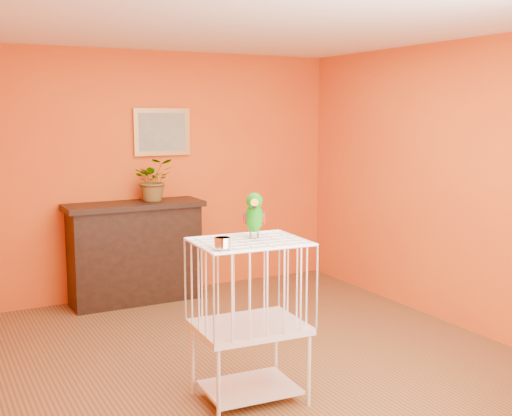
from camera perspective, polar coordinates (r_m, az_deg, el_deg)
ground at (r=5.27m, az=0.39°, el=-13.25°), size 4.50×4.50×0.00m
room_shell at (r=4.91m, az=0.41°, el=4.18°), size 4.50×4.50×4.50m
console_cabinet at (r=6.76m, az=-10.70°, el=-3.88°), size 1.40×0.50×1.04m
potted_plant at (r=6.73m, az=-9.09°, el=2.09°), size 0.47×0.50×0.35m
framed_picture at (r=6.94m, az=-8.35°, el=6.71°), size 0.62×0.04×0.50m
birdcage at (r=4.38m, az=-0.58°, el=-9.81°), size 0.75×0.59×1.11m
feed_cup at (r=3.98m, az=-3.00°, el=-3.13°), size 0.10×0.10×0.07m
parrot at (r=4.32m, az=-0.16°, el=-0.59°), size 0.19×0.28×0.32m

